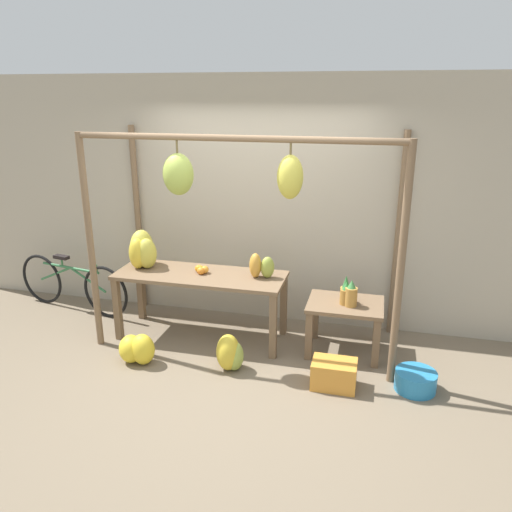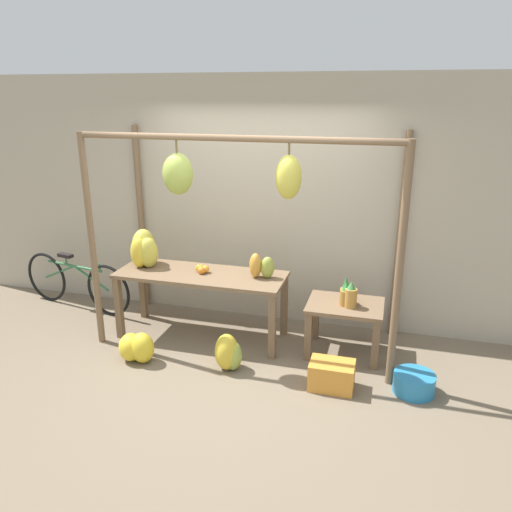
{
  "view_description": "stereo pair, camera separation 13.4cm",
  "coord_description": "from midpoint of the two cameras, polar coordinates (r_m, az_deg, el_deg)",
  "views": [
    {
      "loc": [
        1.29,
        -3.99,
        2.6
      ],
      "look_at": [
        0.11,
        0.74,
        0.99
      ],
      "focal_mm": 35.0,
      "sensor_mm": 36.0,
      "label": 1
    },
    {
      "loc": [
        1.42,
        -3.95,
        2.6
      ],
      "look_at": [
        0.11,
        0.74,
        0.99
      ],
      "focal_mm": 35.0,
      "sensor_mm": 36.0,
      "label": 2
    }
  ],
  "objects": [
    {
      "name": "orange_pile",
      "position": [
        5.39,
        -7.01,
        -1.58
      ],
      "size": [
        0.16,
        0.14,
        0.08
      ],
      "color": "orange",
      "rests_on": "display_table_main"
    },
    {
      "name": "banana_pile_ground_left",
      "position": [
        5.23,
        -14.19,
        -10.27
      ],
      "size": [
        0.46,
        0.34,
        0.32
      ],
      "color": "yellow",
      "rests_on": "ground_plane"
    },
    {
      "name": "pineapple_cluster",
      "position": [
        5.11,
        9.71,
        -4.25
      ],
      "size": [
        0.18,
        0.21,
        0.29
      ],
      "color": "#A3702D",
      "rests_on": "display_table_side"
    },
    {
      "name": "blue_bucket",
      "position": [
        4.89,
        17.0,
        -13.47
      ],
      "size": [
        0.37,
        0.37,
        0.18
      ],
      "color": "teal",
      "rests_on": "ground_plane"
    },
    {
      "name": "stall_awning",
      "position": [
        4.83,
        -3.27,
        6.19
      ],
      "size": [
        3.12,
        1.22,
        2.24
      ],
      "color": "brown",
      "rests_on": "ground_plane"
    },
    {
      "name": "shop_wall_back",
      "position": [
        5.72,
        0.0,
        6.14
      ],
      "size": [
        8.0,
        0.08,
        2.8
      ],
      "color": "#B2A893",
      "rests_on": "ground_plane"
    },
    {
      "name": "papaya_pile",
      "position": [
        5.2,
        -0.18,
        -1.19
      ],
      "size": [
        0.3,
        0.19,
        0.26
      ],
      "color": "#93A33D",
      "rests_on": "display_table_main"
    },
    {
      "name": "banana_pile_on_table",
      "position": [
        5.68,
        -13.55,
        0.62
      ],
      "size": [
        0.38,
        0.41,
        0.41
      ],
      "color": "gold",
      "rests_on": "display_table_main"
    },
    {
      "name": "parked_bicycle",
      "position": [
        6.59,
        -20.8,
        -3.02
      ],
      "size": [
        1.66,
        0.35,
        0.7
      ],
      "color": "black",
      "rests_on": "ground_plane"
    },
    {
      "name": "display_table_side",
      "position": [
        5.23,
        9.4,
        -6.5
      ],
      "size": [
        0.76,
        0.58,
        0.55
      ],
      "color": "brown",
      "rests_on": "ground_plane"
    },
    {
      "name": "banana_pile_ground_right",
      "position": [
        4.96,
        -3.76,
        -11.06
      ],
      "size": [
        0.3,
        0.3,
        0.37
      ],
      "color": "#9EB247",
      "rests_on": "ground_plane"
    },
    {
      "name": "display_table_main",
      "position": [
        5.43,
        -7.07,
        -3.05
      ],
      "size": [
        1.83,
        0.65,
        0.74
      ],
      "color": "brown",
      "rests_on": "ground_plane"
    },
    {
      "name": "fruit_crate_white",
      "position": [
        4.76,
        8.08,
        -13.22
      ],
      "size": [
        0.41,
        0.28,
        0.26
      ],
      "color": "orange",
      "rests_on": "ground_plane"
    },
    {
      "name": "ground_plane",
      "position": [
        4.93,
        -4.23,
        -13.59
      ],
      "size": [
        20.0,
        20.0,
        0.0
      ],
      "primitive_type": "plane",
      "color": "#756651"
    }
  ]
}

